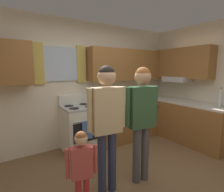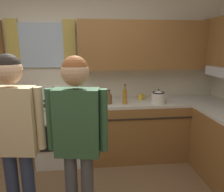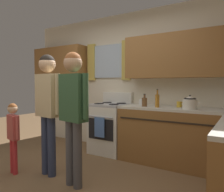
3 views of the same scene
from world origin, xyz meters
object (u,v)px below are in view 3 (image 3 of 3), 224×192
mug_mustard_yellow (179,104)px  mug_ceramic_white (142,102)px  bottle_oil_amber (157,100)px  stovetop_kettle (190,103)px  small_child (13,130)px  adult_in_plaid (73,103)px  bottle_squat_brown (144,102)px  stove_oven (110,127)px  adult_holding_child (48,100)px

mug_mustard_yellow → mug_ceramic_white: bearing=175.1°
bottle_oil_amber → stovetop_kettle: bearing=-0.7°
mug_ceramic_white → small_child: bearing=-125.9°
bottle_oil_amber → mug_mustard_yellow: bearing=36.3°
bottle_oil_amber → adult_in_plaid: adult_in_plaid is taller
bottle_squat_brown → bottle_oil_amber: size_ratio=0.72×
stove_oven → mug_mustard_yellow: stove_oven is taller
stovetop_kettle → adult_holding_child: size_ratio=0.16×
stove_oven → mug_mustard_yellow: (1.24, 0.06, 0.48)m
adult_holding_child → small_child: size_ratio=1.67×
bottle_squat_brown → mug_mustard_yellow: 0.54m
bottle_oil_amber → stovetop_kettle: (0.49, -0.01, -0.01)m
bottle_squat_brown → small_child: 2.00m
stove_oven → mug_ceramic_white: size_ratio=8.76×
bottle_oil_amber → mug_mustard_yellow: size_ratio=2.38×
bottle_squat_brown → bottle_oil_amber: bottle_oil_amber is taller
bottle_oil_amber → stovetop_kettle: 0.49m
adult_in_plaid → mug_mustard_yellow: bearing=58.2°
bottle_oil_amber → stovetop_kettle: bottle_oil_amber is taller
mug_mustard_yellow → stovetop_kettle: size_ratio=0.44×
stove_oven → adult_holding_child: bearing=-97.8°
mug_ceramic_white → adult_holding_child: bearing=-117.7°
bottle_squat_brown → small_child: size_ratio=0.21×
mug_mustard_yellow → stovetop_kettle: 0.30m
stove_oven → mug_mustard_yellow: bearing=2.6°
stovetop_kettle → adult_in_plaid: 1.65m
stove_oven → mug_mustard_yellow: 1.33m
adult_holding_child → mug_ceramic_white: bearing=62.3°
bottle_oil_amber → adult_in_plaid: (-0.61, -1.24, 0.03)m
small_child → stove_oven: bearing=67.9°
stove_oven → bottle_squat_brown: (0.73, -0.13, 0.51)m
bottle_oil_amber → small_child: (-1.59, -1.40, -0.39)m
bottle_squat_brown → bottle_oil_amber: 0.23m
adult_in_plaid → small_child: (-0.98, -0.16, -0.41)m
stovetop_kettle → adult_in_plaid: adult_in_plaid is taller
stovetop_kettle → small_child: (-2.08, -1.39, -0.37)m
stove_oven → bottle_oil_amber: size_ratio=3.85×
stove_oven → adult_holding_child: adult_holding_child is taller
stovetop_kettle → adult_holding_child: 2.00m
bottle_squat_brown → adult_holding_child: (-0.91, -1.19, 0.07)m
mug_mustard_yellow → small_child: (-1.87, -1.61, -0.32)m
bottle_oil_amber → mug_ceramic_white: 0.47m
stovetop_kettle → bottle_squat_brown: bearing=177.5°
stove_oven → stovetop_kettle: bearing=-6.3°
bottle_squat_brown → stovetop_kettle: bearing=-2.5°
stove_oven → bottle_oil_amber: 1.11m
stove_oven → adult_in_plaid: (0.34, -1.39, 0.57)m
bottle_squat_brown → adult_holding_child: bearing=-127.4°
mug_ceramic_white → adult_holding_child: adult_holding_child is taller
stovetop_kettle → adult_in_plaid: size_ratio=0.17×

